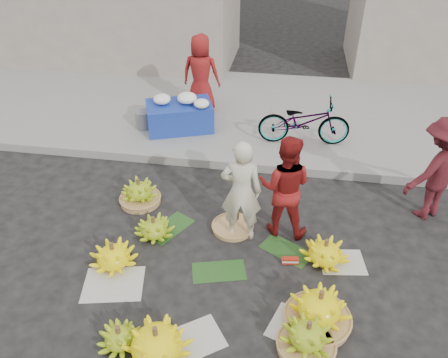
# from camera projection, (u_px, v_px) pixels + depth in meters

# --- Properties ---
(ground) EXTENTS (80.00, 80.00, 0.00)m
(ground) POSITION_uv_depth(u_px,v_px,m) (229.00, 261.00, 5.49)
(ground) COLOR black
(ground) RESTS_ON ground
(curb) EXTENTS (40.00, 0.25, 0.15)m
(curb) POSITION_uv_depth(u_px,v_px,m) (249.00, 164.00, 7.24)
(curb) COLOR gray
(curb) RESTS_ON ground
(sidewalk) EXTENTS (40.00, 4.00, 0.12)m
(sidewalk) POSITION_uv_depth(u_px,v_px,m) (260.00, 111.00, 8.97)
(sidewalk) COLOR gray
(sidewalk) RESTS_ON ground
(newspaper_scatter) EXTENTS (3.20, 1.80, 0.00)m
(newspaper_scatter) POSITION_uv_depth(u_px,v_px,m) (219.00, 312.00, 4.83)
(newspaper_scatter) COLOR beige
(newspaper_scatter) RESTS_ON ground
(banana_leaves) EXTENTS (2.00, 1.00, 0.00)m
(banana_leaves) POSITION_uv_depth(u_px,v_px,m) (224.00, 249.00, 5.66)
(banana_leaves) COLOR #1C4416
(banana_leaves) RESTS_ON ground
(banana_bunch_0) EXTENTS (0.72, 0.72, 0.35)m
(banana_bunch_0) POSITION_uv_depth(u_px,v_px,m) (113.00, 255.00, 5.35)
(banana_bunch_0) COLOR #FFEE0C
(banana_bunch_0) RESTS_ON ground
(banana_bunch_1) EXTENTS (0.47, 0.47, 0.28)m
(banana_bunch_1) POSITION_uv_depth(u_px,v_px,m) (119.00, 337.00, 4.43)
(banana_bunch_1) COLOR #79A016
(banana_bunch_1) RESTS_ON ground
(banana_bunch_2) EXTENTS (0.93, 0.93, 0.43)m
(banana_bunch_2) POSITION_uv_depth(u_px,v_px,m) (157.00, 343.00, 4.27)
(banana_bunch_2) COLOR #FFEE0C
(banana_bunch_2) RESTS_ON ground
(banana_bunch_3) EXTENTS (0.59, 0.59, 0.42)m
(banana_bunch_3) POSITION_uv_depth(u_px,v_px,m) (307.00, 338.00, 4.35)
(banana_bunch_3) COLOR #A57845
(banana_bunch_3) RESTS_ON ground
(banana_bunch_4) EXTENTS (0.77, 0.77, 0.48)m
(banana_bunch_4) POSITION_uv_depth(u_px,v_px,m) (319.00, 309.00, 4.60)
(banana_bunch_4) COLOR #A57845
(banana_bunch_4) RESTS_ON ground
(banana_bunch_5) EXTENTS (0.64, 0.64, 0.36)m
(banana_bunch_5) POSITION_uv_depth(u_px,v_px,m) (325.00, 252.00, 5.39)
(banana_bunch_5) COLOR #FFEE0C
(banana_bunch_5) RESTS_ON ground
(banana_bunch_6) EXTENTS (0.62, 0.62, 0.32)m
(banana_bunch_6) POSITION_uv_depth(u_px,v_px,m) (154.00, 228.00, 5.80)
(banana_bunch_6) COLOR #79A016
(banana_bunch_6) RESTS_ON ground
(banana_bunch_7) EXTENTS (0.59, 0.59, 0.42)m
(banana_bunch_7) POSITION_uv_depth(u_px,v_px,m) (139.00, 193.00, 6.40)
(banana_bunch_7) COLOR #A57845
(banana_bunch_7) RESTS_ON ground
(basket_spare) EXTENTS (0.57, 0.57, 0.06)m
(basket_spare) POSITION_uv_depth(u_px,v_px,m) (233.00, 227.00, 5.98)
(basket_spare) COLOR #A57845
(basket_spare) RESTS_ON ground
(incense_stack) EXTENTS (0.21, 0.09, 0.08)m
(incense_stack) POSITION_uv_depth(u_px,v_px,m) (290.00, 261.00, 5.42)
(incense_stack) COLOR #AA2312
(incense_stack) RESTS_ON ground
(vendor_cream) EXTENTS (0.54, 0.37, 1.44)m
(vendor_cream) POSITION_uv_depth(u_px,v_px,m) (241.00, 192.00, 5.49)
(vendor_cream) COLOR beige
(vendor_cream) RESTS_ON ground
(vendor_red) EXTENTS (0.75, 0.61, 1.44)m
(vendor_red) POSITION_uv_depth(u_px,v_px,m) (285.00, 187.00, 5.58)
(vendor_red) COLOR maroon
(vendor_red) RESTS_ON ground
(man_striped) EXTENTS (1.12, 1.02, 1.51)m
(man_striped) POSITION_uv_depth(u_px,v_px,m) (438.00, 169.00, 5.85)
(man_striped) COLOR maroon
(man_striped) RESTS_ON ground
(flower_table) EXTENTS (1.36, 1.10, 0.69)m
(flower_table) POSITION_uv_depth(u_px,v_px,m) (180.00, 114.00, 8.06)
(flower_table) COLOR navy
(flower_table) RESTS_ON sidewalk
(grey_bucket) EXTENTS (0.29, 0.29, 0.33)m
(grey_bucket) POSITION_uv_depth(u_px,v_px,m) (143.00, 120.00, 8.15)
(grey_bucket) COLOR slate
(grey_bucket) RESTS_ON sidewalk
(flower_vendor) EXTENTS (0.76, 0.52, 1.52)m
(flower_vendor) POSITION_uv_depth(u_px,v_px,m) (201.00, 74.00, 8.47)
(flower_vendor) COLOR maroon
(flower_vendor) RESTS_ON sidewalk
(bicycle) EXTENTS (0.67, 1.61, 0.83)m
(bicycle) POSITION_uv_depth(u_px,v_px,m) (304.00, 121.00, 7.53)
(bicycle) COLOR gray
(bicycle) RESTS_ON sidewalk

